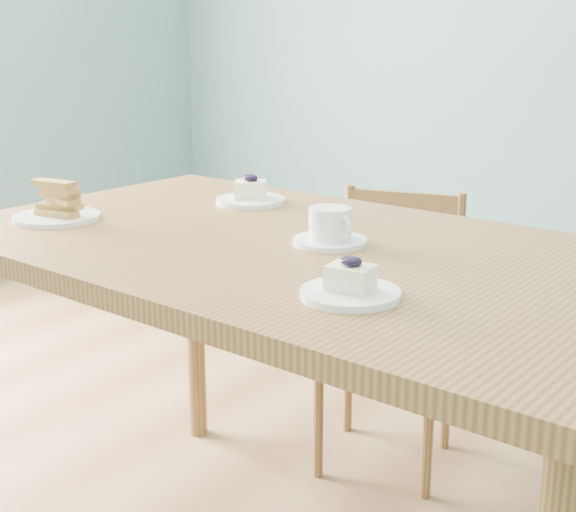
{
  "coord_description": "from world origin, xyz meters",
  "views": [
    {
      "loc": [
        1.16,
        -1.33,
        1.26
      ],
      "look_at": [
        0.14,
        0.03,
        0.79
      ],
      "focal_mm": 50.0,
      "sensor_mm": 36.0,
      "label": 1
    }
  ],
  "objects_px": {
    "biscotti_plate": "(56,207)",
    "coffee_cup": "(330,229)",
    "dining_chair": "(390,329)",
    "dining_table": "(300,282)",
    "cheesecake_plate_near": "(350,287)",
    "cheesecake_plate_far": "(250,196)"
  },
  "relations": [
    {
      "from": "biscotti_plate",
      "to": "coffee_cup",
      "type": "bearing_deg",
      "value": 17.12
    },
    {
      "from": "biscotti_plate",
      "to": "dining_chair",
      "type": "bearing_deg",
      "value": 61.07
    },
    {
      "from": "dining_table",
      "to": "coffee_cup",
      "type": "height_order",
      "value": "coffee_cup"
    },
    {
      "from": "dining_table",
      "to": "cheesecake_plate_near",
      "type": "xyz_separation_m",
      "value": [
        0.27,
        -0.23,
        0.1
      ]
    },
    {
      "from": "dining_chair",
      "to": "biscotti_plate",
      "type": "xyz_separation_m",
      "value": [
        -0.45,
        -0.81,
        0.45
      ]
    },
    {
      "from": "dining_table",
      "to": "dining_chair",
      "type": "distance_m",
      "value": 0.75
    },
    {
      "from": "cheesecake_plate_far",
      "to": "biscotti_plate",
      "type": "distance_m",
      "value": 0.48
    },
    {
      "from": "cheesecake_plate_near",
      "to": "cheesecake_plate_far",
      "type": "xyz_separation_m",
      "value": [
        -0.61,
        0.48,
        0.0
      ]
    },
    {
      "from": "coffee_cup",
      "to": "biscotti_plate",
      "type": "xyz_separation_m",
      "value": [
        -0.64,
        -0.2,
        -0.0
      ]
    },
    {
      "from": "biscotti_plate",
      "to": "cheesecake_plate_far",
      "type": "bearing_deg",
      "value": 59.0
    },
    {
      "from": "coffee_cup",
      "to": "dining_table",
      "type": "bearing_deg",
      "value": -130.55
    },
    {
      "from": "dining_chair",
      "to": "cheesecake_plate_far",
      "type": "height_order",
      "value": "cheesecake_plate_far"
    },
    {
      "from": "dining_chair",
      "to": "biscotti_plate",
      "type": "relative_size",
      "value": 4.03
    },
    {
      "from": "cheesecake_plate_near",
      "to": "coffee_cup",
      "type": "relative_size",
      "value": 1.09
    },
    {
      "from": "dining_chair",
      "to": "coffee_cup",
      "type": "distance_m",
      "value": 0.79
    },
    {
      "from": "cheesecake_plate_near",
      "to": "cheesecake_plate_far",
      "type": "bearing_deg",
      "value": 141.68
    },
    {
      "from": "cheesecake_plate_far",
      "to": "coffee_cup",
      "type": "bearing_deg",
      "value": -28.92
    },
    {
      "from": "dining_table",
      "to": "cheesecake_plate_far",
      "type": "xyz_separation_m",
      "value": [
        -0.34,
        0.25,
        0.1
      ]
    },
    {
      "from": "dining_chair",
      "to": "biscotti_plate",
      "type": "height_order",
      "value": "biscotti_plate"
    },
    {
      "from": "cheesecake_plate_far",
      "to": "dining_table",
      "type": "bearing_deg",
      "value": -36.48
    },
    {
      "from": "cheesecake_plate_near",
      "to": "coffee_cup",
      "type": "distance_m",
      "value": 0.35
    },
    {
      "from": "biscotti_plate",
      "to": "dining_table",
      "type": "bearing_deg",
      "value": 15.54
    }
  ]
}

